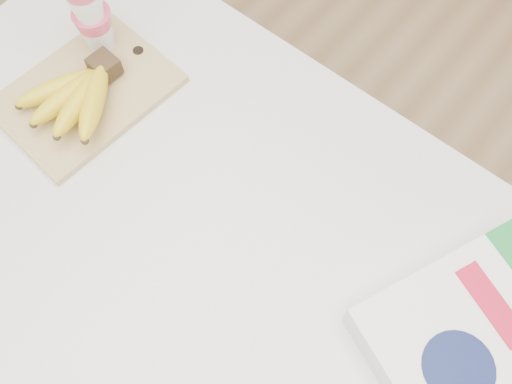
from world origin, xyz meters
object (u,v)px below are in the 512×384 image
at_px(table, 216,329).
at_px(cereal_box, 469,328).
at_px(cutting_board, 86,93).
at_px(yogurt_stack, 90,11).
at_px(bananas, 78,94).

distance_m(table, cereal_box, 0.67).
bearing_deg(cutting_board, table, -12.55).
xyz_separation_m(yogurt_stack, cereal_box, (0.79, -0.03, -0.07)).
height_order(yogurt_stack, cereal_box, yogurt_stack).
bearing_deg(table, bananas, 165.82).
bearing_deg(yogurt_stack, bananas, -59.71).
xyz_separation_m(bananas, cereal_box, (0.73, 0.08, -0.01)).
bearing_deg(bananas, cereal_box, 6.47).
bearing_deg(yogurt_stack, table, -25.78).
distance_m(yogurt_stack, cereal_box, 0.80).
xyz_separation_m(table, yogurt_stack, (-0.41, 0.20, 0.60)).
xyz_separation_m(cutting_board, bananas, (0.01, -0.02, 0.03)).
bearing_deg(bananas, table, -14.18).
relative_size(yogurt_stack, cereal_box, 0.48).
relative_size(table, bananas, 6.81).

